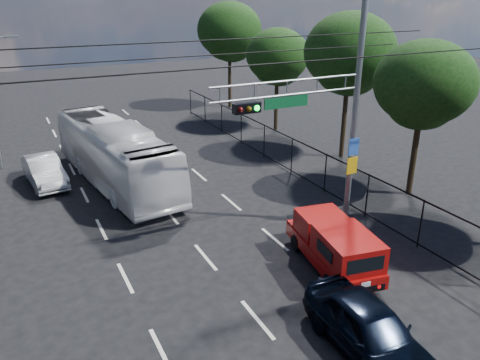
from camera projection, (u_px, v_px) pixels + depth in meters
lane_markings at (157, 198)px, 22.33m from camera, size 6.12×38.00×0.01m
signal_mast at (331, 104)px, 17.62m from camera, size 6.43×0.39×9.50m
utility_wires at (190, 55)px, 15.36m from camera, size 22.00×5.04×0.74m
fence_right at (311, 165)px, 23.62m from camera, size 0.06×34.03×2.00m
tree_right_b at (423, 90)px, 21.03m from camera, size 4.50×4.50×7.31m
tree_right_c at (349, 59)px, 26.00m from camera, size 5.10×5.10×8.29m
tree_right_d at (278, 60)px, 31.96m from camera, size 4.32×4.32×7.02m
tree_right_e at (229, 35)px, 38.27m from camera, size 5.28×5.28×8.58m
red_pickup at (334, 244)px, 16.41m from camera, size 2.45×4.88×1.74m
navy_hatchback at (370, 330)px, 12.48m from camera, size 2.02×4.56×1.52m
white_bus at (115, 153)px, 23.66m from camera, size 4.07×11.54×3.15m
white_van at (44, 171)px, 23.80m from camera, size 1.98×4.46×1.42m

